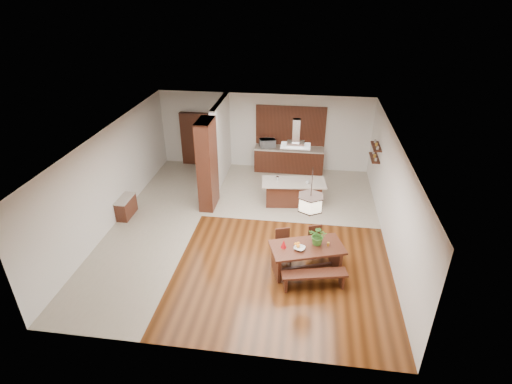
# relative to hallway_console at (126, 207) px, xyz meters

# --- Properties ---
(room_shell) EXTENTS (9.00, 9.04, 2.92)m
(room_shell) POSITION_rel_hallway_console_xyz_m (3.81, -0.20, 1.75)
(room_shell) COLOR #3E1E0B
(room_shell) RESTS_ON ground
(tile_hallway) EXTENTS (2.50, 9.00, 0.01)m
(tile_hallway) POSITION_rel_hallway_console_xyz_m (1.06, -0.20, -0.31)
(tile_hallway) COLOR #B2A795
(tile_hallway) RESTS_ON ground
(tile_kitchen) EXTENTS (5.50, 4.00, 0.01)m
(tile_kitchen) POSITION_rel_hallway_console_xyz_m (5.06, 2.30, -0.31)
(tile_kitchen) COLOR #B2A795
(tile_kitchen) RESTS_ON ground
(soffit_band) EXTENTS (8.00, 9.00, 0.02)m
(soffit_band) POSITION_rel_hallway_console_xyz_m (3.81, -0.20, 2.57)
(soffit_band) COLOR #361E0D
(soffit_band) RESTS_ON room_shell
(partition_pier) EXTENTS (0.45, 1.00, 2.90)m
(partition_pier) POSITION_rel_hallway_console_xyz_m (2.41, 1.00, 1.14)
(partition_pier) COLOR black
(partition_pier) RESTS_ON ground
(partition_stub) EXTENTS (0.18, 2.40, 2.90)m
(partition_stub) POSITION_rel_hallway_console_xyz_m (2.41, 3.10, 1.14)
(partition_stub) COLOR silver
(partition_stub) RESTS_ON ground
(hallway_console) EXTENTS (0.37, 0.88, 0.63)m
(hallway_console) POSITION_rel_hallway_console_xyz_m (0.00, 0.00, 0.00)
(hallway_console) COLOR black
(hallway_console) RESTS_ON ground
(hallway_doorway) EXTENTS (1.10, 0.20, 2.10)m
(hallway_doorway) POSITION_rel_hallway_console_xyz_m (1.11, 4.20, 0.74)
(hallway_doorway) COLOR black
(hallway_doorway) RESTS_ON ground
(rear_counter) EXTENTS (2.60, 0.62, 0.95)m
(rear_counter) POSITION_rel_hallway_console_xyz_m (4.81, 4.00, 0.16)
(rear_counter) COLOR black
(rear_counter) RESTS_ON ground
(kitchen_window) EXTENTS (2.60, 0.08, 1.50)m
(kitchen_window) POSITION_rel_hallway_console_xyz_m (4.81, 4.26, 1.44)
(kitchen_window) COLOR brown
(kitchen_window) RESTS_ON room_shell
(shelf_lower) EXTENTS (0.26, 0.90, 0.04)m
(shelf_lower) POSITION_rel_hallway_console_xyz_m (7.68, 2.40, 1.08)
(shelf_lower) COLOR black
(shelf_lower) RESTS_ON room_shell
(shelf_upper) EXTENTS (0.26, 0.90, 0.04)m
(shelf_upper) POSITION_rel_hallway_console_xyz_m (7.68, 2.40, 1.49)
(shelf_upper) COLOR black
(shelf_upper) RESTS_ON room_shell
(dining_table) EXTENTS (1.98, 1.42, 0.75)m
(dining_table) POSITION_rel_hallway_console_xyz_m (5.62, -1.92, 0.23)
(dining_table) COLOR black
(dining_table) RESTS_ON ground
(dining_bench) EXTENTS (1.61, 0.68, 0.44)m
(dining_bench) POSITION_rel_hallway_console_xyz_m (5.83, -2.54, -0.09)
(dining_bench) COLOR black
(dining_bench) RESTS_ON ground
(dining_chair_left) EXTENTS (0.49, 0.49, 0.87)m
(dining_chair_left) POSITION_rel_hallway_console_xyz_m (5.03, -1.54, 0.12)
(dining_chair_left) COLOR black
(dining_chair_left) RESTS_ON ground
(dining_chair_right) EXTENTS (0.49, 0.49, 0.86)m
(dining_chair_right) POSITION_rel_hallway_console_xyz_m (5.88, -1.26, 0.11)
(dining_chair_right) COLOR black
(dining_chair_right) RESTS_ON ground
(pendant_lantern) EXTENTS (0.64, 0.64, 1.31)m
(pendant_lantern) POSITION_rel_hallway_console_xyz_m (5.62, -1.92, 1.93)
(pendant_lantern) COLOR beige
(pendant_lantern) RESTS_ON room_shell
(foliage_plant) EXTENTS (0.55, 0.51, 0.51)m
(foliage_plant) POSITION_rel_hallway_console_xyz_m (5.88, -1.79, 0.69)
(foliage_plant) COLOR #386F25
(foliage_plant) RESTS_ON dining_table
(fruit_bowl) EXTENTS (0.35, 0.35, 0.07)m
(fruit_bowl) POSITION_rel_hallway_console_xyz_m (5.44, -2.07, 0.47)
(fruit_bowl) COLOR beige
(fruit_bowl) RESTS_ON dining_table
(napkin_cone) EXTENTS (0.18, 0.18, 0.22)m
(napkin_cone) POSITION_rel_hallway_console_xyz_m (5.05, -2.05, 0.54)
(napkin_cone) COLOR red
(napkin_cone) RESTS_ON dining_table
(gold_ornament) EXTENTS (0.08, 0.08, 0.09)m
(gold_ornament) POSITION_rel_hallway_console_xyz_m (6.13, -1.82, 0.48)
(gold_ornament) COLOR gold
(gold_ornament) RESTS_ON dining_table
(kitchen_island) EXTENTS (2.12, 1.10, 0.84)m
(kitchen_island) POSITION_rel_hallway_console_xyz_m (5.11, 1.47, 0.12)
(kitchen_island) COLOR black
(kitchen_island) RESTS_ON ground
(range_hood) EXTENTS (0.90, 0.55, 0.87)m
(range_hood) POSITION_rel_hallway_console_xyz_m (5.11, 1.47, 2.15)
(range_hood) COLOR silver
(range_hood) RESTS_ON room_shell
(island_cup) EXTENTS (0.15, 0.15, 0.09)m
(island_cup) POSITION_rel_hallway_console_xyz_m (5.55, 1.35, 0.57)
(island_cup) COLOR silver
(island_cup) RESTS_ON kitchen_island
(microwave) EXTENTS (0.67, 0.57, 0.31)m
(microwave) POSITION_rel_hallway_console_xyz_m (3.97, 4.01, 0.79)
(microwave) COLOR #B5B8BC
(microwave) RESTS_ON rear_counter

